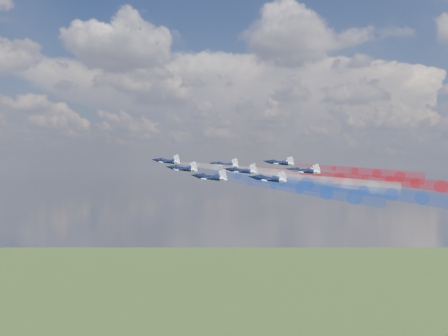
% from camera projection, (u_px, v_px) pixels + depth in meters
% --- Properties ---
extents(jet_lead, '(13.22, 11.44, 5.21)m').
position_uv_depth(jet_lead, '(167.00, 161.00, 174.09)').
color(jet_lead, black).
extents(trail_lead, '(39.90, 11.67, 8.27)m').
position_uv_depth(trail_lead, '(235.00, 169.00, 161.55)').
color(trail_lead, white).
extents(jet_inner_left, '(13.22, 11.44, 5.21)m').
position_uv_depth(jet_inner_left, '(182.00, 169.00, 157.49)').
color(jet_inner_left, black).
extents(trail_inner_left, '(39.90, 11.67, 8.27)m').
position_uv_depth(trail_inner_left, '(260.00, 178.00, 144.95)').
color(trail_inner_left, blue).
extents(jet_inner_right, '(13.22, 11.44, 5.21)m').
position_uv_depth(jet_inner_right, '(225.00, 165.00, 175.81)').
color(jet_inner_right, black).
extents(trail_inner_right, '(39.90, 11.67, 8.27)m').
position_uv_depth(trail_inner_right, '(296.00, 173.00, 163.26)').
color(trail_inner_right, red).
extents(jet_outer_left, '(13.22, 11.44, 5.21)m').
position_uv_depth(jet_outer_left, '(210.00, 177.00, 141.01)').
color(jet_outer_left, black).
extents(trail_outer_left, '(39.90, 11.67, 8.27)m').
position_uv_depth(trail_outer_left, '(300.00, 189.00, 128.47)').
color(trail_outer_left, blue).
extents(jet_center_third, '(13.22, 11.44, 5.21)m').
position_uv_depth(jet_center_third, '(241.00, 171.00, 158.04)').
color(jet_center_third, black).
extents(trail_center_third, '(39.90, 11.67, 8.27)m').
position_uv_depth(trail_center_third, '(323.00, 181.00, 145.50)').
color(trail_center_third, white).
extents(jet_outer_right, '(13.22, 11.44, 5.21)m').
position_uv_depth(jet_outer_right, '(279.00, 163.00, 176.80)').
color(jet_outer_right, black).
extents(trail_outer_right, '(39.90, 11.67, 8.27)m').
position_uv_depth(trail_outer_right, '(355.00, 171.00, 164.26)').
color(trail_outer_right, red).
extents(jet_rear_left, '(13.22, 11.44, 5.21)m').
position_uv_depth(jet_rear_left, '(269.00, 179.00, 141.39)').
color(jet_rear_left, black).
extents(trail_rear_left, '(39.90, 11.67, 8.27)m').
position_uv_depth(trail_rear_left, '(364.00, 191.00, 128.85)').
color(trail_rear_left, blue).
extents(jet_rear_right, '(13.22, 11.44, 5.21)m').
position_uv_depth(jet_rear_right, '(304.00, 171.00, 160.69)').
color(jet_rear_right, black).
extents(trail_rear_right, '(39.90, 11.67, 8.27)m').
position_uv_depth(trail_rear_right, '(390.00, 180.00, 148.15)').
color(trail_rear_right, red).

